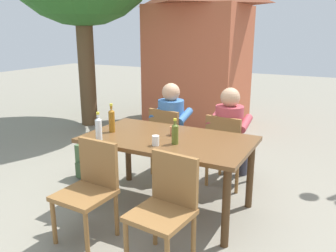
{
  "coord_description": "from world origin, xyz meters",
  "views": [
    {
      "loc": [
        1.53,
        -2.98,
        1.81
      ],
      "look_at": [
        0.0,
        0.0,
        0.88
      ],
      "focal_mm": 37.6,
      "sensor_mm": 36.0,
      "label": 1
    }
  ],
  "objects_px": {
    "chair_far_left": "(169,138)",
    "chair_near_right": "(166,204)",
    "chair_near_left": "(90,185)",
    "chair_far_right": "(226,147)",
    "cup_white": "(156,141)",
    "dining_table": "(168,146)",
    "backpack_by_near_side": "(89,163)",
    "bottle_olive": "(175,133)",
    "bottle_amber": "(112,120)",
    "bottle_clear": "(99,128)",
    "cup_terracotta": "(174,131)",
    "person_in_white_shirt": "(231,131)",
    "brick_kiosk": "(200,48)",
    "person_in_plaid_shirt": "(174,123)"
  },
  "relations": [
    {
      "from": "dining_table",
      "to": "bottle_amber",
      "type": "height_order",
      "value": "bottle_amber"
    },
    {
      "from": "chair_far_right",
      "to": "cup_white",
      "type": "relative_size",
      "value": 9.16
    },
    {
      "from": "chair_near_right",
      "to": "person_in_white_shirt",
      "type": "xyz_separation_m",
      "value": [
        -0.01,
        1.66,
        0.17
      ]
    },
    {
      "from": "dining_table",
      "to": "person_in_white_shirt",
      "type": "height_order",
      "value": "person_in_white_shirt"
    },
    {
      "from": "dining_table",
      "to": "backpack_by_near_side",
      "type": "relative_size",
      "value": 3.83
    },
    {
      "from": "chair_far_right",
      "to": "chair_near_right",
      "type": "relative_size",
      "value": 1.0
    },
    {
      "from": "person_in_plaid_shirt",
      "to": "brick_kiosk",
      "type": "height_order",
      "value": "brick_kiosk"
    },
    {
      "from": "cup_white",
      "to": "backpack_by_near_side",
      "type": "relative_size",
      "value": 0.22
    },
    {
      "from": "chair_near_left",
      "to": "person_in_white_shirt",
      "type": "relative_size",
      "value": 0.74
    },
    {
      "from": "dining_table",
      "to": "bottle_olive",
      "type": "bearing_deg",
      "value": -44.45
    },
    {
      "from": "cup_white",
      "to": "brick_kiosk",
      "type": "distance_m",
      "value": 3.89
    },
    {
      "from": "chair_near_left",
      "to": "brick_kiosk",
      "type": "distance_m",
      "value": 4.36
    },
    {
      "from": "bottle_olive",
      "to": "bottle_amber",
      "type": "bearing_deg",
      "value": 175.82
    },
    {
      "from": "chair_near_left",
      "to": "chair_near_right",
      "type": "distance_m",
      "value": 0.75
    },
    {
      "from": "dining_table",
      "to": "brick_kiosk",
      "type": "xyz_separation_m",
      "value": [
        -1.08,
        3.41,
        0.79
      ]
    },
    {
      "from": "dining_table",
      "to": "person_in_plaid_shirt",
      "type": "xyz_separation_m",
      "value": [
        -0.37,
        0.88,
        -0.02
      ]
    },
    {
      "from": "dining_table",
      "to": "cup_terracotta",
      "type": "distance_m",
      "value": 0.17
    },
    {
      "from": "bottle_clear",
      "to": "chair_near_right",
      "type": "bearing_deg",
      "value": -22.92
    },
    {
      "from": "backpack_by_near_side",
      "to": "brick_kiosk",
      "type": "distance_m",
      "value": 3.45
    },
    {
      "from": "person_in_plaid_shirt",
      "to": "dining_table",
      "type": "bearing_deg",
      "value": -67.06
    },
    {
      "from": "chair_far_left",
      "to": "cup_white",
      "type": "xyz_separation_m",
      "value": [
        0.39,
        -1.04,
        0.32
      ]
    },
    {
      "from": "person_in_plaid_shirt",
      "to": "bottle_clear",
      "type": "bearing_deg",
      "value": -98.65
    },
    {
      "from": "cup_white",
      "to": "chair_near_left",
      "type": "bearing_deg",
      "value": -126.88
    },
    {
      "from": "chair_far_right",
      "to": "chair_near_right",
      "type": "xyz_separation_m",
      "value": [
        0.02,
        -1.55,
        0.0
      ]
    },
    {
      "from": "dining_table",
      "to": "cup_white",
      "type": "bearing_deg",
      "value": -87.99
    },
    {
      "from": "chair_near_right",
      "to": "bottle_amber",
      "type": "relative_size",
      "value": 2.87
    },
    {
      "from": "chair_near_left",
      "to": "bottle_olive",
      "type": "bearing_deg",
      "value": 50.51
    },
    {
      "from": "chair_near_left",
      "to": "brick_kiosk",
      "type": "bearing_deg",
      "value": 99.62
    },
    {
      "from": "chair_far_left",
      "to": "chair_near_left",
      "type": "bearing_deg",
      "value": -89.47
    },
    {
      "from": "chair_near_right",
      "to": "cup_white",
      "type": "relative_size",
      "value": 9.16
    },
    {
      "from": "bottle_olive",
      "to": "bottle_clear",
      "type": "xyz_separation_m",
      "value": [
        -0.71,
        -0.23,
        0.01
      ]
    },
    {
      "from": "chair_far_left",
      "to": "chair_near_right",
      "type": "xyz_separation_m",
      "value": [
        0.77,
        -1.55,
        0.0
      ]
    },
    {
      "from": "chair_near_right",
      "to": "person_in_plaid_shirt",
      "type": "relative_size",
      "value": 0.74
    },
    {
      "from": "person_in_white_shirt",
      "to": "bottle_clear",
      "type": "relative_size",
      "value": 4.24
    },
    {
      "from": "person_in_white_shirt",
      "to": "bottle_clear",
      "type": "xyz_separation_m",
      "value": [
        -0.94,
        -1.26,
        0.23
      ]
    },
    {
      "from": "chair_far_left",
      "to": "backpack_by_near_side",
      "type": "relative_size",
      "value": 2.01
    },
    {
      "from": "dining_table",
      "to": "chair_near_right",
      "type": "bearing_deg",
      "value": -63.69
    },
    {
      "from": "chair_far_right",
      "to": "person_in_white_shirt",
      "type": "relative_size",
      "value": 0.74
    },
    {
      "from": "chair_near_left",
      "to": "chair_far_right",
      "type": "bearing_deg",
      "value": 64.62
    },
    {
      "from": "dining_table",
      "to": "bottle_olive",
      "type": "distance_m",
      "value": 0.29
    },
    {
      "from": "cup_terracotta",
      "to": "cup_white",
      "type": "distance_m",
      "value": 0.38
    },
    {
      "from": "person_in_plaid_shirt",
      "to": "cup_terracotta",
      "type": "relative_size",
      "value": 13.2
    },
    {
      "from": "bottle_clear",
      "to": "cup_terracotta",
      "type": "xyz_separation_m",
      "value": [
        0.58,
        0.48,
        -0.08
      ]
    },
    {
      "from": "chair_near_right",
      "to": "bottle_clear",
      "type": "xyz_separation_m",
      "value": [
        -0.95,
        0.4,
        0.4
      ]
    },
    {
      "from": "chair_near_left",
      "to": "bottle_amber",
      "type": "distance_m",
      "value": 0.83
    },
    {
      "from": "chair_near_left",
      "to": "person_in_plaid_shirt",
      "type": "distance_m",
      "value": 1.67
    },
    {
      "from": "chair_near_left",
      "to": "cup_terracotta",
      "type": "distance_m",
      "value": 1.01
    },
    {
      "from": "person_in_white_shirt",
      "to": "bottle_amber",
      "type": "distance_m",
      "value": 1.41
    },
    {
      "from": "person_in_white_shirt",
      "to": "backpack_by_near_side",
      "type": "distance_m",
      "value": 1.78
    },
    {
      "from": "person_in_white_shirt",
      "to": "bottle_olive",
      "type": "relative_size",
      "value": 4.82
    }
  ]
}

